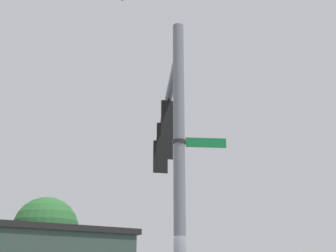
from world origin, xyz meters
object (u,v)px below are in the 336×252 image
at_px(traffic_light_mid_outer, 159,158).
at_px(street_name_sign, 192,142).
at_px(traffic_light_nearest_pole, 169,123).
at_px(traffic_light_mid_inner, 164,142).

bearing_deg(traffic_light_mid_outer, street_name_sign, -95.49).
distance_m(traffic_light_mid_outer, street_name_sign, 6.58).
distance_m(traffic_light_nearest_pole, traffic_light_mid_outer, 3.90).
bearing_deg(traffic_light_mid_inner, traffic_light_nearest_pole, -98.07).
bearing_deg(traffic_light_nearest_pole, street_name_sign, -91.55).
height_order(traffic_light_mid_inner, traffic_light_mid_outer, same).
height_order(traffic_light_mid_inner, street_name_sign, traffic_light_mid_inner).
relative_size(traffic_light_mid_outer, street_name_sign, 1.07).
relative_size(traffic_light_mid_inner, street_name_sign, 1.07).
bearing_deg(traffic_light_nearest_pole, traffic_light_mid_inner, 81.93).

